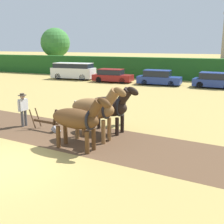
% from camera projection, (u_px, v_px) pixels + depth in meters
% --- Properties ---
extents(ground_plane, '(240.00, 240.00, 0.00)m').
position_uv_depth(ground_plane, '(8.00, 165.00, 10.01)').
color(ground_plane, '#A88E4C').
extents(plowed_furrow_strip, '(21.64, 6.00, 0.01)m').
position_uv_depth(plowed_furrow_strip, '(40.00, 129.00, 14.19)').
color(plowed_furrow_strip, brown).
rests_on(plowed_furrow_strip, ground).
extents(hedgerow, '(58.46, 1.42, 2.58)m').
position_uv_depth(hedgerow, '(168.00, 69.00, 33.93)').
color(hedgerow, '#1E511E').
rests_on(hedgerow, ground).
extents(tree_far_left, '(4.48, 4.48, 6.61)m').
position_uv_depth(tree_far_left, '(55.00, 43.00, 43.22)').
color(tree_far_left, brown).
rests_on(tree_far_left, ground).
extents(draft_horse_lead_left, '(2.90, 1.09, 2.34)m').
position_uv_depth(draft_horse_lead_left, '(78.00, 119.00, 11.21)').
color(draft_horse_lead_left, '#513319').
rests_on(draft_horse_lead_left, ground).
extents(draft_horse_lead_right, '(2.85, 1.14, 2.55)m').
position_uv_depth(draft_horse_lead_right, '(95.00, 109.00, 12.29)').
color(draft_horse_lead_right, brown).
rests_on(draft_horse_lead_right, ground).
extents(draft_horse_trail_left, '(2.79, 1.19, 2.40)m').
position_uv_depth(draft_horse_trail_left, '(110.00, 106.00, 13.43)').
color(draft_horse_trail_left, black).
rests_on(draft_horse_trail_left, ground).
extents(plow, '(1.78, 0.51, 1.13)m').
position_uv_depth(plow, '(48.00, 125.00, 13.85)').
color(plow, '#4C331E').
rests_on(plow, ground).
extents(farmer_at_plow, '(0.44, 0.67, 1.75)m').
position_uv_depth(farmer_at_plow, '(23.00, 107.00, 14.49)').
color(farmer_at_plow, '#4C4C4C').
rests_on(farmer_at_plow, ground).
extents(farmer_beside_team, '(0.28, 0.65, 1.64)m').
position_uv_depth(farmer_beside_team, '(123.00, 108.00, 14.73)').
color(farmer_beside_team, '#4C4C4C').
rests_on(farmer_beside_team, ground).
extents(parked_van, '(5.35, 2.38, 1.97)m').
position_uv_depth(parked_van, '(73.00, 71.00, 34.04)').
color(parked_van, silver).
rests_on(parked_van, ground).
extents(parked_car_left, '(4.50, 1.96, 1.47)m').
position_uv_depth(parked_car_left, '(112.00, 76.00, 31.49)').
color(parked_car_left, maroon).
rests_on(parked_car_left, ground).
extents(parked_car_center_left, '(4.52, 1.75, 1.56)m').
position_uv_depth(parked_car_center_left, '(159.00, 78.00, 29.36)').
color(parked_car_center_left, navy).
rests_on(parked_car_center_left, ground).
extents(parked_car_center, '(4.13, 2.00, 1.52)m').
position_uv_depth(parked_car_center, '(214.00, 81.00, 27.28)').
color(parked_car_center, navy).
rests_on(parked_car_center, ground).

